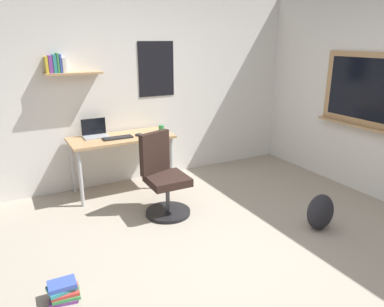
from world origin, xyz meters
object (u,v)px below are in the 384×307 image
keyboard (118,138)px  coffee_mug (161,129)px  desk (121,143)px  office_chair (164,180)px  laptop (95,133)px  book_stack_on_floor (64,291)px  computer_mouse (139,135)px  backpack (320,212)px

keyboard → coffee_mug: 0.63m
desk → coffee_mug: bearing=-2.5°
office_chair → keyboard: 0.90m
laptop → book_stack_on_floor: 2.27m
office_chair → laptop: 1.19m
office_chair → coffee_mug: (0.35, 0.83, 0.39)m
computer_mouse → coffee_mug: 0.35m
laptop → keyboard: bearing=-43.4°
office_chair → keyboard: office_chair is taller
office_chair → book_stack_on_floor: size_ratio=3.75×
desk → backpack: 2.55m
computer_mouse → backpack: computer_mouse is taller
office_chair → keyboard: (-0.28, 0.78, 0.35)m
desk → laptop: (-0.30, 0.14, 0.14)m
desk → coffee_mug: (0.56, -0.02, 0.13)m
office_chair → backpack: (1.31, -1.14, -0.21)m
office_chair → book_stack_on_floor: (-1.30, -1.00, -0.33)m
laptop → coffee_mug: size_ratio=3.37×
backpack → book_stack_on_floor: (-2.61, 0.14, -0.12)m
computer_mouse → coffee_mug: size_ratio=1.13×
desk → backpack: size_ratio=3.32×
laptop → coffee_mug: laptop is taller
computer_mouse → backpack: 2.39m
desk → computer_mouse: computer_mouse is taller
coffee_mug → keyboard: bearing=-175.4°
backpack → laptop: bearing=130.4°
desk → backpack: (1.52, -1.99, -0.47)m
desk → keyboard: keyboard is taller
desk → backpack: desk is taller
computer_mouse → book_stack_on_floor: computer_mouse is taller
desk → coffee_mug: 0.57m
laptop → book_stack_on_floor: (-0.80, -2.00, -0.73)m
office_chair → backpack: size_ratio=2.40×
office_chair → coffee_mug: office_chair is taller
keyboard → backpack: (1.59, -1.92, -0.56)m
backpack → book_stack_on_floor: 2.62m
laptop → desk: bearing=-25.9°
office_chair → coffee_mug: 0.98m
computer_mouse → coffee_mug: (0.34, 0.05, 0.03)m
coffee_mug → book_stack_on_floor: (-1.65, -1.83, -0.72)m
keyboard → computer_mouse: 0.28m
desk → office_chair: (0.21, -0.86, -0.26)m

